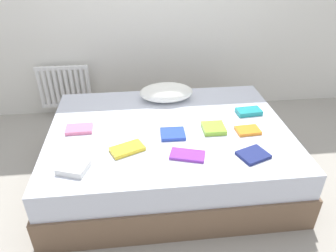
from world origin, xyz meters
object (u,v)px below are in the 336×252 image
(pillow, at_px, (166,92))
(textbook_yellow, at_px, (127,149))
(textbook_white, at_px, (73,167))
(textbook_purple, at_px, (187,155))
(bed, at_px, (169,152))
(textbook_teal, at_px, (249,112))
(textbook_blue, at_px, (173,134))
(radiator, at_px, (65,87))
(textbook_navy, at_px, (253,155))
(textbook_pink, at_px, (79,129))
(textbook_lime, at_px, (214,128))
(textbook_orange, at_px, (248,130))

(pillow, relative_size, textbook_yellow, 2.11)
(pillow, relative_size, textbook_white, 2.69)
(textbook_white, relative_size, textbook_purple, 0.76)
(bed, bearing_deg, textbook_teal, 11.41)
(textbook_white, height_order, textbook_blue, textbook_white)
(radiator, relative_size, textbook_navy, 2.85)
(textbook_yellow, bearing_deg, textbook_pink, 116.22)
(textbook_navy, bearing_deg, textbook_blue, 126.69)
(textbook_blue, bearing_deg, textbook_pink, 169.59)
(textbook_blue, xyz_separation_m, textbook_purple, (0.07, -0.29, -0.00))
(textbook_lime, bearing_deg, textbook_navy, -61.36)
(textbook_orange, relative_size, textbook_blue, 0.97)
(textbook_orange, bearing_deg, textbook_navy, -105.70)
(radiator, bearing_deg, textbook_teal, -30.37)
(textbook_teal, distance_m, textbook_orange, 0.31)
(textbook_navy, height_order, textbook_teal, textbook_teal)
(radiator, height_order, textbook_lime, radiator)
(radiator, bearing_deg, textbook_yellow, -64.35)
(radiator, distance_m, textbook_orange, 2.16)
(textbook_pink, relative_size, textbook_teal, 0.99)
(textbook_orange, distance_m, textbook_purple, 0.60)
(pillow, bearing_deg, textbook_blue, -91.51)
(bed, height_order, textbook_orange, textbook_orange)
(textbook_lime, distance_m, textbook_orange, 0.28)
(textbook_navy, relative_size, textbook_orange, 1.10)
(textbook_teal, xyz_separation_m, textbook_white, (-1.44, -0.63, 0.00))
(textbook_yellow, relative_size, textbook_white, 1.28)
(radiator, distance_m, textbook_pink, 1.23)
(textbook_lime, bearing_deg, textbook_orange, -11.27)
(pillow, distance_m, textbook_navy, 1.11)
(textbook_pink, xyz_separation_m, textbook_navy, (1.29, -0.49, -0.00))
(textbook_yellow, xyz_separation_m, textbook_blue, (0.36, 0.17, -0.00))
(pillow, xyz_separation_m, textbook_teal, (0.70, -0.36, -0.06))
(bed, relative_size, textbook_orange, 10.76)
(pillow, height_order, textbook_yellow, pillow)
(textbook_lime, relative_size, textbook_orange, 0.97)
(pillow, xyz_separation_m, textbook_blue, (-0.02, -0.63, -0.06))
(textbook_lime, bearing_deg, textbook_white, -159.29)
(radiator, relative_size, textbook_teal, 2.70)
(textbook_navy, xyz_separation_m, textbook_teal, (0.17, 0.61, 0.01))
(textbook_pink, height_order, textbook_white, textbook_white)
(textbook_pink, relative_size, textbook_blue, 1.11)
(bed, xyz_separation_m, radiator, (-1.06, 1.20, 0.13))
(textbook_white, distance_m, textbook_blue, 0.81)
(textbook_navy, bearing_deg, radiator, 112.74)
(textbook_lime, height_order, textbook_orange, textbook_lime)
(textbook_orange, bearing_deg, textbook_yellow, -174.85)
(pillow, height_order, textbook_blue, pillow)
(textbook_pink, distance_m, textbook_yellow, 0.51)
(pillow, bearing_deg, textbook_yellow, -115.17)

